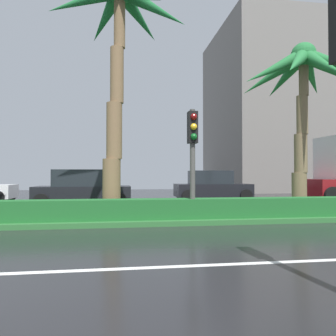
% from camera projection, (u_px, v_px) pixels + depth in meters
% --- Properties ---
extents(ground_plane, '(90.00, 42.00, 0.10)m').
position_uv_depth(ground_plane, '(24.00, 218.00, 11.53)').
color(ground_plane, black).
extents(median_strip, '(85.50, 4.00, 0.15)m').
position_uv_depth(median_strip, '(16.00, 218.00, 10.54)').
color(median_strip, '#2D6B33').
rests_on(median_strip, ground_plane).
extents(median_hedge, '(76.50, 0.70, 0.60)m').
position_uv_depth(median_hedge, '(0.00, 211.00, 9.17)').
color(median_hedge, '#1E6028').
rests_on(median_hedge, median_strip).
extents(palm_tree_centre, '(4.79, 4.44, 7.99)m').
position_uv_depth(palm_tree_centre, '(119.00, 32.00, 10.87)').
color(palm_tree_centre, brown).
rests_on(palm_tree_centre, median_strip).
extents(palm_tree_centre_right, '(4.92, 4.77, 6.21)m').
position_uv_depth(palm_tree_centre_right, '(303.00, 79.00, 11.96)').
color(palm_tree_centre_right, brown).
rests_on(palm_tree_centre_right, median_strip).
extents(traffic_signal_median_right, '(0.28, 0.43, 3.32)m').
position_uv_depth(traffic_signal_median_right, '(193.00, 143.00, 9.82)').
color(traffic_signal_median_right, '#4C4C47').
rests_on(traffic_signal_median_right, median_strip).
extents(car_in_traffic_third, '(4.30, 2.02, 1.72)m').
position_uv_depth(car_in_traffic_third, '(82.00, 189.00, 14.96)').
color(car_in_traffic_third, black).
rests_on(car_in_traffic_third, ground_plane).
extents(car_in_traffic_fourth, '(4.30, 2.02, 1.72)m').
position_uv_depth(car_in_traffic_fourth, '(212.00, 186.00, 18.66)').
color(car_in_traffic_fourth, black).
rests_on(car_in_traffic_fourth, ground_plane).
extents(building_far_right, '(18.91, 12.06, 15.57)m').
position_uv_depth(building_far_right, '(309.00, 112.00, 32.76)').
color(building_far_right, slate).
rests_on(building_far_right, ground_plane).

